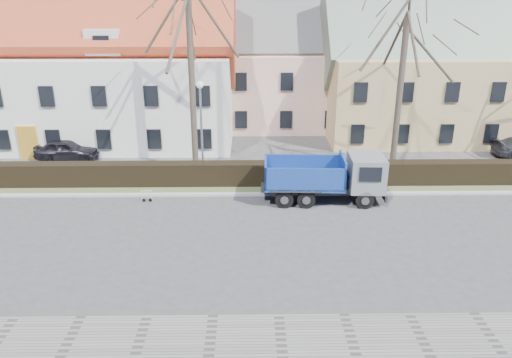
{
  "coord_description": "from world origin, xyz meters",
  "views": [
    {
      "loc": [
        1.25,
        -20.12,
        10.42
      ],
      "look_at": [
        1.58,
        2.86,
        1.6
      ],
      "focal_mm": 35.0,
      "sensor_mm": 36.0,
      "label": 1
    }
  ],
  "objects_px": {
    "dump_truck": "(320,177)",
    "parked_car_a": "(67,150)",
    "cart_frame": "(142,196)",
    "streetlight": "(202,131)"
  },
  "relations": [
    {
      "from": "streetlight",
      "to": "parked_car_a",
      "type": "height_order",
      "value": "streetlight"
    },
    {
      "from": "streetlight",
      "to": "dump_truck",
      "type": "bearing_deg",
      "value": -26.44
    },
    {
      "from": "streetlight",
      "to": "cart_frame",
      "type": "distance_m",
      "value": 5.01
    },
    {
      "from": "dump_truck",
      "to": "cart_frame",
      "type": "height_order",
      "value": "dump_truck"
    },
    {
      "from": "cart_frame",
      "to": "parked_car_a",
      "type": "distance_m",
      "value": 9.34
    },
    {
      "from": "dump_truck",
      "to": "streetlight",
      "type": "relative_size",
      "value": 1.11
    },
    {
      "from": "dump_truck",
      "to": "parked_car_a",
      "type": "height_order",
      "value": "dump_truck"
    },
    {
      "from": "streetlight",
      "to": "cart_frame",
      "type": "relative_size",
      "value": 7.42
    },
    {
      "from": "cart_frame",
      "to": "parked_car_a",
      "type": "height_order",
      "value": "parked_car_a"
    },
    {
      "from": "dump_truck",
      "to": "cart_frame",
      "type": "xyz_separation_m",
      "value": [
        -9.2,
        -0.08,
        -0.93
      ]
    }
  ]
}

